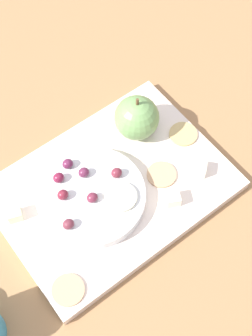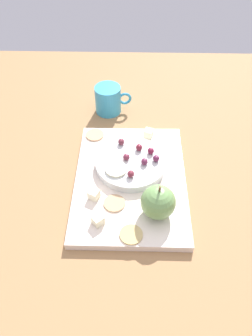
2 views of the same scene
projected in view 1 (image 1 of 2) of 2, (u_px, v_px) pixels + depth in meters
The scene contains 19 objects.
table at pixel (118, 177), 83.26cm from camera, with size 134.94×106.58×3.18cm, color #986F46.
platter at pixel (112, 188), 79.42cm from camera, with size 36.62×26.48×1.90cm, color silver.
serving_dish at pixel (91, 196), 76.51cm from camera, with size 17.30×17.30×2.04cm, color silver.
apple_whole at pixel (137, 118), 80.49cm from camera, with size 7.58×7.58×7.58cm, color #6D9A55.
apple_stem at pixel (137, 102), 76.65cm from camera, with size 0.50×0.50×1.20cm, color brown.
cheese_cube_0 at pixel (199, 169), 78.83cm from camera, with size 2.19×2.19×2.19cm, color #F7EDBF.
cheese_cube_1 at pixel (173, 199), 76.23cm from camera, with size 2.19×2.19×2.19cm, color #F9F0C7.
cheese_cube_2 at pixel (14, 214), 74.95cm from camera, with size 2.19×2.19×2.19cm, color #F1F2C1.
cracker_0 at pixel (162, 175), 79.34cm from camera, with size 4.86×4.86×0.40cm, color tan.
cracker_1 at pixel (183, 134), 83.18cm from camera, with size 4.86×4.86×0.40cm, color tan.
cracker_2 at pixel (68, 290), 70.11cm from camera, with size 4.86×4.86×0.40cm, color tan.
grape_0 at pixel (92, 198), 74.43cm from camera, with size 1.79×1.61×1.52cm, color maroon.
grape_1 at pixel (59, 178), 76.06cm from camera, with size 1.79×1.61×1.62cm, color maroon.
grape_2 at pixel (68, 224), 72.28cm from camera, with size 1.79×1.61×1.56cm, color brown.
grape_3 at pixel (68, 164), 77.29cm from camera, with size 1.79×1.61×1.61cm, color #602140.
grape_4 at pixel (64, 197), 74.43cm from camera, with size 1.79×1.61×1.66cm, color maroon.
grape_5 at pixel (117, 173), 76.47cm from camera, with size 1.79×1.61×1.65cm, color maroon.
grape_6 at pixel (84, 172), 76.55cm from camera, with size 1.79×1.61×1.57cm, color #60243F.
apple_slice_0 at pixel (121, 197), 75.00cm from camera, with size 5.12×5.12×0.60cm, color beige.
Camera 1 is at (22.64, 31.84, 75.14)cm, focal length 51.82 mm.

